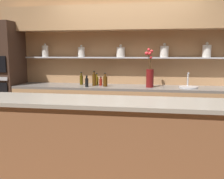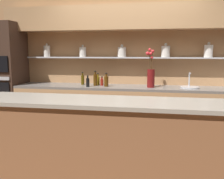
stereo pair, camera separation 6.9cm
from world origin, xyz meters
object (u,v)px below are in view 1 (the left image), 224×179
at_px(flower_vase, 150,75).
at_px(bottle_oil_5, 81,80).
at_px(bottle_sauce_0, 87,82).
at_px(bottle_spirit_4, 94,80).
at_px(sink_fixture, 188,86).
at_px(bottle_oil_1, 97,80).
at_px(bottle_sauce_3, 101,82).
at_px(oven_tower, 3,78).
at_px(bottle_spirit_2, 105,81).

distance_m(flower_vase, bottle_oil_5, 1.24).
distance_m(bottle_sauce_0, bottle_spirit_4, 0.18).
distance_m(sink_fixture, bottle_spirit_4, 1.61).
xyz_separation_m(sink_fixture, bottle_oil_1, (-1.59, 0.11, 0.06)).
xyz_separation_m(flower_vase, bottle_oil_1, (-0.95, 0.17, -0.13)).
xyz_separation_m(bottle_oil_1, bottle_sauce_3, (0.09, -0.08, -0.02)).
distance_m(oven_tower, bottle_sauce_0, 1.66).
relative_size(oven_tower, flower_vase, 3.15).
distance_m(oven_tower, bottle_spirit_4, 1.74).
relative_size(bottle_sauce_3, bottle_spirit_4, 0.61).
relative_size(bottle_oil_1, bottle_oil_5, 0.92).
height_order(sink_fixture, bottle_sauce_0, sink_fixture).
bearing_deg(bottle_sauce_0, bottle_spirit_4, 58.44).
bearing_deg(oven_tower, bottle_oil_1, 3.81).
bearing_deg(bottle_sauce_0, bottle_oil_1, 67.75).
bearing_deg(bottle_sauce_3, sink_fixture, -1.02).
distance_m(sink_fixture, bottle_oil_5, 1.87).
height_order(bottle_oil_1, bottle_oil_5, bottle_oil_5).
xyz_separation_m(bottle_oil_1, bottle_spirit_2, (0.19, -0.18, 0.01)).
xyz_separation_m(bottle_spirit_2, bottle_sauce_3, (-0.10, 0.11, -0.03)).
bearing_deg(oven_tower, bottle_spirit_4, -0.15).
relative_size(bottle_sauce_0, bottle_sauce_3, 1.20).
relative_size(bottle_spirit_2, bottle_oil_5, 1.02).
xyz_separation_m(oven_tower, bottle_oil_5, (1.48, 0.10, -0.01)).
height_order(flower_vase, bottle_sauce_3, flower_vase).
distance_m(oven_tower, bottle_spirit_2, 1.95).
xyz_separation_m(flower_vase, bottle_spirit_4, (-0.96, 0.05, -0.10)).
bearing_deg(bottle_sauce_0, oven_tower, 174.51).
height_order(oven_tower, bottle_oil_1, oven_tower).
xyz_separation_m(bottle_spirit_2, bottle_oil_5, (-0.47, 0.16, -0.00)).
bearing_deg(bottle_spirit_2, flower_vase, 0.87).
xyz_separation_m(bottle_oil_1, bottle_oil_5, (-0.28, -0.02, 0.01)).
bearing_deg(sink_fixture, bottle_sauce_0, -174.27).
xyz_separation_m(oven_tower, bottle_spirit_4, (1.74, -0.00, 0.01)).
bearing_deg(bottle_spirit_2, oven_tower, 178.03).
relative_size(flower_vase, bottle_sauce_0, 3.36).
height_order(oven_tower, bottle_sauce_0, oven_tower).
relative_size(oven_tower, bottle_spirit_4, 7.80).
bearing_deg(bottle_oil_5, bottle_oil_1, 4.51).
bearing_deg(flower_vase, bottle_oil_5, 172.98).
height_order(bottle_sauce_0, bottle_sauce_3, bottle_sauce_0).
bearing_deg(bottle_spirit_2, bottle_spirit_4, 163.44).
bearing_deg(bottle_spirit_4, bottle_spirit_2, -16.56).
xyz_separation_m(bottle_sauce_0, bottle_oil_1, (0.11, 0.28, 0.00)).
bearing_deg(flower_vase, bottle_spirit_2, -179.13).
bearing_deg(bottle_sauce_3, flower_vase, -6.30).
bearing_deg(bottle_sauce_3, bottle_spirit_2, -46.42).
distance_m(bottle_oil_1, bottle_spirit_4, 0.13).
height_order(bottle_oil_1, bottle_spirit_2, bottle_spirit_2).
distance_m(oven_tower, bottle_sauce_3, 1.85).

